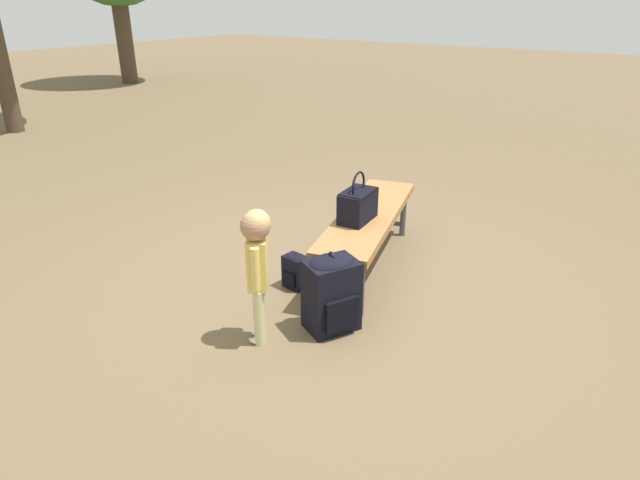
# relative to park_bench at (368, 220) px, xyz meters

# --- Properties ---
(ground_plane) EXTENTS (40.00, 40.00, 0.00)m
(ground_plane) POSITION_rel_park_bench_xyz_m (0.40, -0.05, -0.39)
(ground_plane) COLOR brown
(ground_plane) RESTS_ON ground
(park_bench) EXTENTS (1.65, 0.83, 0.45)m
(park_bench) POSITION_rel_park_bench_xyz_m (0.00, 0.00, 0.00)
(park_bench) COLOR #9E6B3D
(park_bench) RESTS_ON ground
(handbag) EXTENTS (0.34, 0.21, 0.37)m
(handbag) POSITION_rel_park_bench_xyz_m (0.17, 0.01, 0.18)
(handbag) COLOR black
(handbag) RESTS_ON park_bench
(child_standing) EXTENTS (0.20, 0.18, 0.86)m
(child_standing) POSITION_rel_park_bench_xyz_m (1.23, -0.02, 0.18)
(child_standing) COLOR #CCCC8C
(child_standing) RESTS_ON ground
(backpack_large) EXTENTS (0.39, 0.36, 0.53)m
(backpack_large) POSITION_rel_park_bench_xyz_m (0.87, 0.26, -0.13)
(backpack_large) COLOR black
(backpack_large) RESTS_ON ground
(backpack_small) EXTENTS (0.16, 0.18, 0.28)m
(backpack_small) POSITION_rel_park_bench_xyz_m (0.58, -0.25, -0.25)
(backpack_small) COLOR black
(backpack_small) RESTS_ON ground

